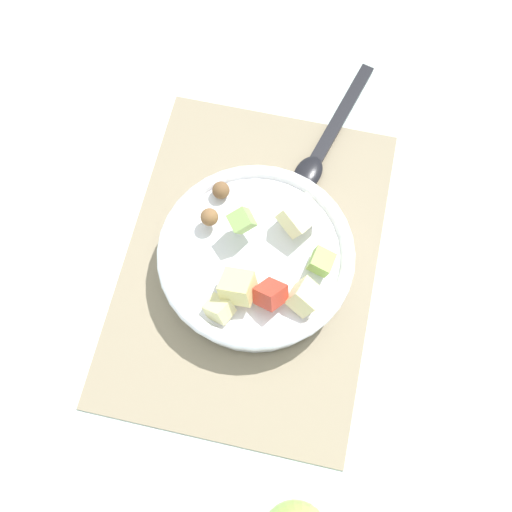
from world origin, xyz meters
name	(u,v)px	position (x,y,z in m)	size (l,w,h in m)	color
ground_plane	(250,263)	(0.00, 0.00, 0.00)	(2.40, 2.40, 0.00)	silver
placemat	(250,262)	(0.00, 0.00, 0.00)	(0.46, 0.32, 0.01)	gray
salad_bowl	(257,258)	(0.01, 0.01, 0.04)	(0.24, 0.24, 0.11)	white
serving_spoon	(323,146)	(-0.19, 0.06, 0.01)	(0.23, 0.09, 0.01)	black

